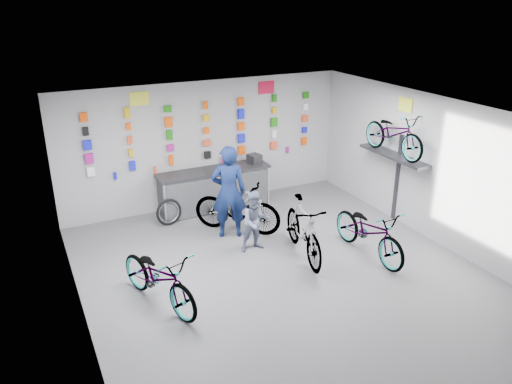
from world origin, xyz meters
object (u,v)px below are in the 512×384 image
bike_left (159,277)px  clerk (229,192)px  counter (215,190)px  bike_service (237,207)px  customer (255,221)px  bike_center (303,229)px  bike_right (369,231)px

bike_left → clerk: (2.05, 1.83, 0.48)m
counter → bike_service: 1.36m
counter → customer: 2.27m
bike_center → bike_right: bearing=-12.0°
bike_left → bike_service: bearing=21.0°
counter → bike_left: bearing=-125.0°
bike_center → clerk: clerk is taller
bike_right → bike_left: bearing=175.9°
bike_center → bike_service: size_ratio=1.01×
bike_left → counter: bearing=35.8°
bike_center → customer: size_ratio=1.57×
clerk → customer: size_ratio=1.60×
bike_right → clerk: bearing=134.8°
bike_left → clerk: bearing=22.5°
bike_left → clerk: size_ratio=0.98×
counter → bike_left: (-2.30, -3.28, 0.03)m
counter → bike_right: bearing=-61.7°
customer → bike_right: bearing=-28.9°
counter → bike_left: bike_left is taller
bike_right → clerk: size_ratio=1.00×
counter → bike_service: (-0.02, -1.36, 0.10)m
bike_service → bike_center: bearing=-111.7°
counter → bike_center: bearing=-76.9°
bike_left → bike_right: bike_right is taller
counter → clerk: bearing=-99.7°
counter → bike_left: 4.01m
bike_left → bike_service: 2.98m
bike_left → bike_service: bike_service is taller
bike_left → customer: bearing=4.9°
clerk → bike_left: bearing=61.8°
counter → bike_service: bike_service is taller
bike_right → counter: bearing=116.7°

